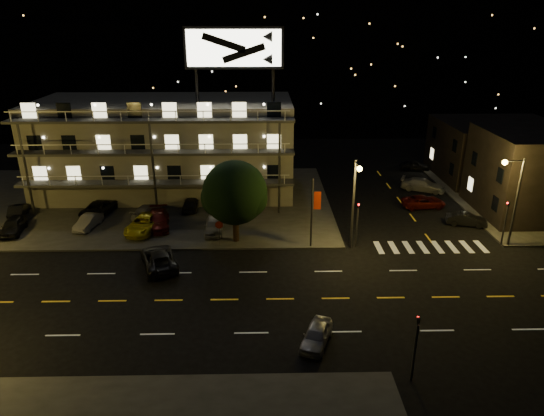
{
  "coord_description": "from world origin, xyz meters",
  "views": [
    {
      "loc": [
        0.77,
        -29.99,
        18.79
      ],
      "look_at": [
        1.58,
        8.0,
        3.9
      ],
      "focal_mm": 32.0,
      "sensor_mm": 36.0,
      "label": 1
    }
  ],
  "objects_px": {
    "lot_car_4": "(214,225)",
    "lot_car_7": "(147,211)",
    "road_car_east": "(317,335)",
    "road_car_west": "(159,258)",
    "lot_car_2": "(144,224)",
    "side_car_0": "(467,219)",
    "tree": "(234,194)"
  },
  "relations": [
    {
      "from": "road_car_east",
      "to": "road_car_west",
      "type": "distance_m",
      "value": 15.51
    },
    {
      "from": "road_car_east",
      "to": "lot_car_4",
      "type": "bearing_deg",
      "value": 135.66
    },
    {
      "from": "lot_car_7",
      "to": "tree",
      "type": "bearing_deg",
      "value": 164.39
    },
    {
      "from": "lot_car_4",
      "to": "road_car_west",
      "type": "relative_size",
      "value": 0.77
    },
    {
      "from": "tree",
      "to": "side_car_0",
      "type": "xyz_separation_m",
      "value": [
        22.27,
        3.29,
        -3.93
      ]
    },
    {
      "from": "side_car_0",
      "to": "lot_car_7",
      "type": "bearing_deg",
      "value": 101.75
    },
    {
      "from": "tree",
      "to": "lot_car_4",
      "type": "relative_size",
      "value": 1.8
    },
    {
      "from": "lot_car_7",
      "to": "road_car_west",
      "type": "xyz_separation_m",
      "value": [
        3.18,
        -10.44,
        -0.03
      ]
    },
    {
      "from": "lot_car_2",
      "to": "lot_car_7",
      "type": "height_order",
      "value": "lot_car_2"
    },
    {
      "from": "lot_car_7",
      "to": "road_car_west",
      "type": "bearing_deg",
      "value": 123.99
    },
    {
      "from": "lot_car_2",
      "to": "side_car_0",
      "type": "height_order",
      "value": "lot_car_2"
    },
    {
      "from": "lot_car_7",
      "to": "road_car_west",
      "type": "distance_m",
      "value": 10.92
    },
    {
      "from": "lot_car_4",
      "to": "side_car_0",
      "type": "relative_size",
      "value": 1.09
    },
    {
      "from": "tree",
      "to": "road_car_east",
      "type": "bearing_deg",
      "value": -68.85
    },
    {
      "from": "road_car_east",
      "to": "side_car_0",
      "type": "bearing_deg",
      "value": 68.05
    },
    {
      "from": "tree",
      "to": "side_car_0",
      "type": "distance_m",
      "value": 22.85
    },
    {
      "from": "lot_car_7",
      "to": "road_car_west",
      "type": "height_order",
      "value": "road_car_west"
    },
    {
      "from": "lot_car_2",
      "to": "lot_car_7",
      "type": "relative_size",
      "value": 1.2
    },
    {
      "from": "tree",
      "to": "road_car_west",
      "type": "height_order",
      "value": "tree"
    },
    {
      "from": "road_car_east",
      "to": "road_car_west",
      "type": "bearing_deg",
      "value": 159.43
    },
    {
      "from": "road_car_west",
      "to": "tree",
      "type": "bearing_deg",
      "value": -162.36
    },
    {
      "from": "lot_car_2",
      "to": "lot_car_7",
      "type": "xyz_separation_m",
      "value": [
        -0.47,
        3.57,
        -0.09
      ]
    },
    {
      "from": "lot_car_7",
      "to": "side_car_0",
      "type": "bearing_deg",
      "value": -167.63
    },
    {
      "from": "side_car_0",
      "to": "road_car_west",
      "type": "xyz_separation_m",
      "value": [
        -28.23,
        -7.87,
        0.12
      ]
    },
    {
      "from": "lot_car_4",
      "to": "lot_car_7",
      "type": "xyz_separation_m",
      "value": [
        -7.06,
        3.98,
        -0.08
      ]
    },
    {
      "from": "lot_car_7",
      "to": "road_car_west",
      "type": "relative_size",
      "value": 0.8
    },
    {
      "from": "lot_car_2",
      "to": "road_car_west",
      "type": "relative_size",
      "value": 0.96
    },
    {
      "from": "tree",
      "to": "lot_car_7",
      "type": "distance_m",
      "value": 11.51
    },
    {
      "from": "road_car_east",
      "to": "road_car_west",
      "type": "height_order",
      "value": "road_car_west"
    },
    {
      "from": "lot_car_7",
      "to": "lot_car_4",
      "type": "bearing_deg",
      "value": 167.61
    },
    {
      "from": "tree",
      "to": "lot_car_4",
      "type": "xyz_separation_m",
      "value": [
        -2.09,
        1.88,
        -3.7
      ]
    },
    {
      "from": "lot_car_2",
      "to": "road_car_east",
      "type": "height_order",
      "value": "lot_car_2"
    }
  ]
}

